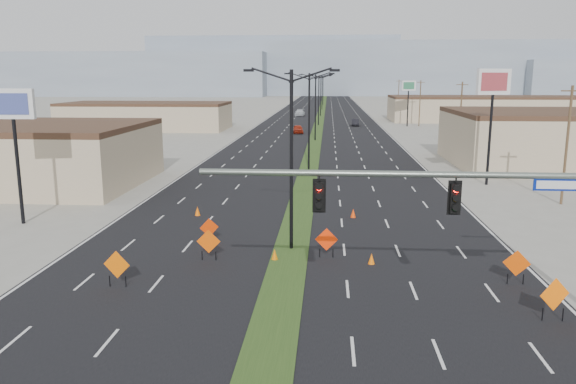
# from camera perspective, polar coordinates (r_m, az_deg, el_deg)

# --- Properties ---
(ground) EXTENTS (600.00, 600.00, 0.00)m
(ground) POSITION_cam_1_polar(r_m,az_deg,el_deg) (20.99, -1.91, -15.62)
(ground) COLOR gray
(ground) RESTS_ON ground
(road_surface) EXTENTS (25.00, 400.00, 0.02)m
(road_surface) POSITION_cam_1_polar(r_m,az_deg,el_deg) (118.96, 3.15, 6.95)
(road_surface) COLOR black
(road_surface) RESTS_ON ground
(median_strip) EXTENTS (2.00, 400.00, 0.04)m
(median_strip) POSITION_cam_1_polar(r_m,az_deg,el_deg) (118.96, 3.15, 6.95)
(median_strip) COLOR #243F16
(median_strip) RESTS_ON ground
(building_sw_far) EXTENTS (30.00, 14.00, 4.50)m
(building_sw_far) POSITION_cam_1_polar(r_m,az_deg,el_deg) (109.24, -14.16, 7.39)
(building_sw_far) COLOR tan
(building_sw_far) RESTS_ON ground
(building_se_far) EXTENTS (44.00, 16.00, 5.00)m
(building_se_far) POSITION_cam_1_polar(r_m,az_deg,el_deg) (133.69, 19.91, 7.86)
(building_se_far) COLOR tan
(building_se_far) RESTS_ON ground
(mesa_west) EXTENTS (180.00, 50.00, 22.00)m
(mesa_west) POSITION_cam_1_polar(r_m,az_deg,el_deg) (322.53, -18.49, 11.25)
(mesa_west) COLOR gray
(mesa_west) RESTS_ON ground
(mesa_center) EXTENTS (220.00, 50.00, 28.00)m
(mesa_center) POSITION_cam_1_polar(r_m,az_deg,el_deg) (320.84, 11.16, 12.16)
(mesa_center) COLOR gray
(mesa_center) RESTS_ON ground
(mesa_backdrop) EXTENTS (140.00, 50.00, 32.00)m
(mesa_backdrop) POSITION_cam_1_polar(r_m,az_deg,el_deg) (340.13, -1.33, 12.66)
(mesa_backdrop) COLOR gray
(mesa_backdrop) RESTS_ON ground
(signal_mast) EXTENTS (16.30, 0.60, 8.00)m
(signal_mast) POSITION_cam_1_polar(r_m,az_deg,el_deg) (22.10, 21.24, -1.76)
(signal_mast) COLOR slate
(signal_mast) RESTS_ON ground
(streetlight_0) EXTENTS (5.15, 0.24, 10.02)m
(streetlight_0) POSITION_cam_1_polar(r_m,az_deg,el_deg) (30.91, 0.34, 3.83)
(streetlight_0) COLOR black
(streetlight_0) RESTS_ON ground
(streetlight_1) EXTENTS (5.15, 0.24, 10.02)m
(streetlight_1) POSITION_cam_1_polar(r_m,az_deg,el_deg) (58.74, 2.15, 7.51)
(streetlight_1) COLOR black
(streetlight_1) RESTS_ON ground
(streetlight_2) EXTENTS (5.15, 0.24, 10.02)m
(streetlight_2) POSITION_cam_1_polar(r_m,az_deg,el_deg) (86.68, 2.80, 8.81)
(streetlight_2) COLOR black
(streetlight_2) RESTS_ON ground
(streetlight_3) EXTENTS (5.15, 0.24, 10.02)m
(streetlight_3) POSITION_cam_1_polar(r_m,az_deg,el_deg) (114.65, 3.14, 9.48)
(streetlight_3) COLOR black
(streetlight_3) RESTS_ON ground
(streetlight_4) EXTENTS (5.15, 0.24, 10.02)m
(streetlight_4) POSITION_cam_1_polar(r_m,az_deg,el_deg) (142.63, 3.34, 9.89)
(streetlight_4) COLOR black
(streetlight_4) RESTS_ON ground
(streetlight_5) EXTENTS (5.15, 0.24, 10.02)m
(streetlight_5) POSITION_cam_1_polar(r_m,az_deg,el_deg) (170.62, 3.48, 10.17)
(streetlight_5) COLOR black
(streetlight_5) RESTS_ON ground
(streetlight_6) EXTENTS (5.15, 0.24, 10.02)m
(streetlight_6) POSITION_cam_1_polar(r_m,az_deg,el_deg) (198.61, 3.58, 10.36)
(streetlight_6) COLOR black
(streetlight_6) RESTS_ON ground
(utility_pole_0) EXTENTS (1.60, 0.20, 9.00)m
(utility_pole_0) POSITION_cam_1_polar(r_m,az_deg,el_deg) (47.38, 26.48, 4.42)
(utility_pole_0) COLOR #4C3823
(utility_pole_0) RESTS_ON ground
(utility_pole_1) EXTENTS (1.60, 0.20, 9.00)m
(utility_pole_1) POSITION_cam_1_polar(r_m,az_deg,el_deg) (80.74, 17.13, 7.59)
(utility_pole_1) COLOR #4C3823
(utility_pole_1) RESTS_ON ground
(utility_pole_2) EXTENTS (1.60, 0.20, 9.00)m
(utility_pole_2) POSITION_cam_1_polar(r_m,az_deg,el_deg) (115.08, 13.25, 8.84)
(utility_pole_2) COLOR #4C3823
(utility_pole_2) RESTS_ON ground
(utility_pole_3) EXTENTS (1.60, 0.20, 9.00)m
(utility_pole_3) POSITION_cam_1_polar(r_m,az_deg,el_deg) (149.72, 11.16, 9.49)
(utility_pole_3) COLOR #4C3823
(utility_pole_3) RESTS_ON ground
(car_left) EXTENTS (2.19, 4.43, 1.45)m
(car_left) POSITION_cam_1_polar(r_m,az_deg,el_deg) (98.19, 1.01, 6.41)
(car_left) COLOR #9C2311
(car_left) RESTS_ON ground
(car_mid) EXTENTS (1.57, 4.13, 1.35)m
(car_mid) POSITION_cam_1_polar(r_m,az_deg,el_deg) (114.12, 6.85, 7.02)
(car_mid) COLOR black
(car_mid) RESTS_ON ground
(car_far) EXTENTS (2.39, 5.51, 1.58)m
(car_far) POSITION_cam_1_polar(r_m,az_deg,el_deg) (142.75, 1.21, 8.05)
(car_far) COLOR silver
(car_far) RESTS_ON ground
(construction_sign_0) EXTENTS (1.30, 0.24, 1.75)m
(construction_sign_0) POSITION_cam_1_polar(r_m,az_deg,el_deg) (27.34, -17.01, -7.19)
(construction_sign_0) COLOR #E35D04
(construction_sign_0) RESTS_ON ground
(construction_sign_1) EXTENTS (1.27, 0.05, 1.69)m
(construction_sign_1) POSITION_cam_1_polar(r_m,az_deg,el_deg) (30.14, -8.07, -5.10)
(construction_sign_1) COLOR #E24D04
(construction_sign_1) RESTS_ON ground
(construction_sign_2) EXTENTS (1.03, 0.48, 1.48)m
(construction_sign_2) POSITION_cam_1_polar(r_m,az_deg,el_deg) (33.35, -8.01, -3.69)
(construction_sign_2) COLOR red
(construction_sign_2) RESTS_ON ground
(construction_sign_3) EXTENTS (1.23, 0.05, 1.64)m
(construction_sign_3) POSITION_cam_1_polar(r_m,az_deg,el_deg) (30.37, 3.94, -4.94)
(construction_sign_3) COLOR #FF3105
(construction_sign_3) RESTS_ON ground
(construction_sign_4) EXTENTS (1.24, 0.28, 1.67)m
(construction_sign_4) POSITION_cam_1_polar(r_m,az_deg,el_deg) (28.59, 22.21, -6.83)
(construction_sign_4) COLOR #D84404
(construction_sign_4) RESTS_ON ground
(construction_sign_5) EXTENTS (1.30, 0.49, 1.82)m
(construction_sign_5) POSITION_cam_1_polar(r_m,az_deg,el_deg) (25.00, 25.45, -9.51)
(construction_sign_5) COLOR #FE6405
(construction_sign_5) RESTS_ON ground
(cone_0) EXTENTS (0.42, 0.42, 0.62)m
(cone_0) POSITION_cam_1_polar(r_m,az_deg,el_deg) (30.11, -1.37, -6.37)
(cone_0) COLOR #D76A04
(cone_0) RESTS_ON ground
(cone_1) EXTENTS (0.41, 0.41, 0.59)m
(cone_1) POSITION_cam_1_polar(r_m,az_deg,el_deg) (29.79, 8.48, -6.73)
(cone_1) COLOR #FF6B05
(cone_1) RESTS_ON ground
(cone_2) EXTENTS (0.44, 0.44, 0.63)m
(cone_2) POSITION_cam_1_polar(r_m,az_deg,el_deg) (39.27, 6.64, -2.16)
(cone_2) COLOR #FF3D05
(cone_2) RESTS_ON ground
(cone_3) EXTENTS (0.42, 0.42, 0.66)m
(cone_3) POSITION_cam_1_polar(r_m,az_deg,el_deg) (40.05, -9.18, -1.93)
(cone_3) COLOR #F06005
(cone_3) RESTS_ON ground
(pole_sign_west) EXTENTS (2.91, 0.52, 8.88)m
(pole_sign_west) POSITION_cam_1_polar(r_m,az_deg,el_deg) (40.49, -26.17, 7.04)
(pole_sign_west) COLOR black
(pole_sign_west) RESTS_ON ground
(pole_sign_east_near) EXTENTS (3.25, 1.58, 10.32)m
(pole_sign_east_near) POSITION_cam_1_polar(r_m,az_deg,el_deg) (53.26, 20.12, 9.70)
(pole_sign_east_near) COLOR black
(pole_sign_east_near) RESTS_ON ground
(pole_sign_east_far) EXTENTS (2.87, 1.27, 8.94)m
(pole_sign_east_far) POSITION_cam_1_polar(r_m,az_deg,el_deg) (114.45, 12.15, 10.17)
(pole_sign_east_far) COLOR black
(pole_sign_east_far) RESTS_ON ground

